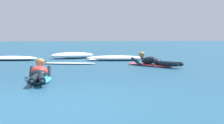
{
  "coord_description": "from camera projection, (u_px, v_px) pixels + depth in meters",
  "views": [
    {
      "loc": [
        0.19,
        -5.44,
        1.03
      ],
      "look_at": [
        1.78,
        4.93,
        0.26
      ],
      "focal_mm": 55.22,
      "sensor_mm": 36.0,
      "label": 1
    }
  ],
  "objects": [
    {
      "name": "surfer_far",
      "position": [
        152.0,
        62.0,
        12.0
      ],
      "size": [
        1.56,
        2.37,
        0.55
      ],
      "color": "#E54C66",
      "rests_on": "ground"
    },
    {
      "name": "ground_plane",
      "position": [
        55.0,
        60.0,
        15.26
      ],
      "size": [
        120.0,
        120.0,
        0.0
      ],
      "primitive_type": "plane",
      "color": "navy"
    },
    {
      "name": "whitewater_back",
      "position": [
        115.0,
        58.0,
        14.79
      ],
      "size": [
        2.54,
        1.01,
        0.22
      ],
      "color": "white",
      "rests_on": "ground"
    },
    {
      "name": "whitewater_front",
      "position": [
        12.0,
        58.0,
        14.96
      ],
      "size": [
        2.33,
        1.4,
        0.19
      ],
      "color": "white",
      "rests_on": "ground"
    },
    {
      "name": "drifting_surfboard",
      "position": [
        68.0,
        63.0,
        12.95
      ],
      "size": [
        2.18,
        1.1,
        0.16
      ],
      "color": "silver",
      "rests_on": "ground"
    },
    {
      "name": "surfer_near",
      "position": [
        39.0,
        75.0,
        8.1
      ],
      "size": [
        0.59,
        2.59,
        0.54
      ],
      "color": "#2DB2D1",
      "rests_on": "ground"
    },
    {
      "name": "whitewater_mid_left",
      "position": [
        72.0,
        56.0,
        16.19
      ],
      "size": [
        2.29,
        1.54,
        0.3
      ],
      "color": "white",
      "rests_on": "ground"
    }
  ]
}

